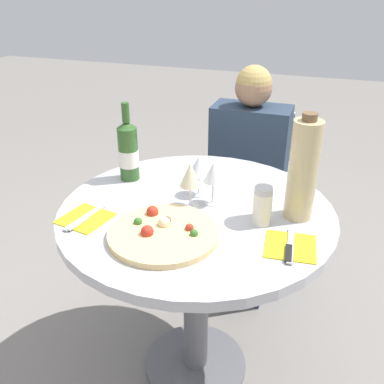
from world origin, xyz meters
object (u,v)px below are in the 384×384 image
object	(u,v)px
wine_bottle	(128,151)
chair_behind_diner	(249,197)
tall_carafe	(303,170)
seated_diner	(244,195)
pizza_large	(163,232)
dining_table	(196,244)

from	to	relation	value
wine_bottle	chair_behind_diner	bearing A→B (deg)	61.85
tall_carafe	wine_bottle	bearing A→B (deg)	172.80
chair_behind_diner	seated_diner	size ratio (longest dim) A/B	0.77
pizza_large	dining_table	bearing A→B (deg)	77.79
tall_carafe	dining_table	bearing A→B (deg)	-170.04
dining_table	chair_behind_diner	bearing A→B (deg)	87.84
dining_table	chair_behind_diner	size ratio (longest dim) A/B	1.09
dining_table	tall_carafe	size ratio (longest dim) A/B	2.69
seated_diner	tall_carafe	xyz separation A→B (m)	(0.31, -0.61, 0.45)
pizza_large	wine_bottle	distance (m)	0.46
dining_table	seated_diner	xyz separation A→B (m)	(0.03, 0.67, -0.13)
seated_diner	chair_behind_diner	bearing A→B (deg)	-90.00
dining_table	tall_carafe	xyz separation A→B (m)	(0.34, 0.06, 0.32)
wine_bottle	tall_carafe	xyz separation A→B (m)	(0.66, -0.08, 0.05)
seated_diner	wine_bottle	size ratio (longest dim) A/B	3.70
chair_behind_diner	pizza_large	distance (m)	1.08
dining_table	wine_bottle	distance (m)	0.45
seated_diner	wine_bottle	distance (m)	0.75
seated_diner	wine_bottle	world-z (taller)	seated_diner
chair_behind_diner	wine_bottle	size ratio (longest dim) A/B	2.86
chair_behind_diner	seated_diner	xyz separation A→B (m)	(-0.00, -0.14, 0.08)
dining_table	wine_bottle	world-z (taller)	wine_bottle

